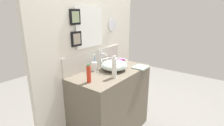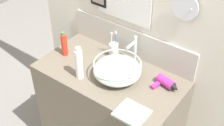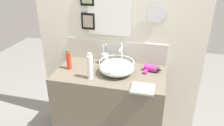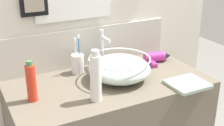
{
  "view_description": "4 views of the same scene",
  "coord_description": "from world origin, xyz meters",
  "px_view_note": "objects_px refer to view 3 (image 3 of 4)",
  "views": [
    {
      "loc": [
        -1.59,
        -1.2,
        1.58
      ],
      "look_at": [
        0.02,
        0.0,
        0.97
      ],
      "focal_mm": 28.0,
      "sensor_mm": 36.0,
      "label": 1
    },
    {
      "loc": [
        0.99,
        -1.32,
        2.25
      ],
      "look_at": [
        0.02,
        0.0,
        0.97
      ],
      "focal_mm": 50.0,
      "sensor_mm": 36.0,
      "label": 2
    },
    {
      "loc": [
        0.46,
        -1.75,
        1.82
      ],
      "look_at": [
        0.02,
        0.0,
        0.97
      ],
      "focal_mm": 35.0,
      "sensor_mm": 36.0,
      "label": 3
    },
    {
      "loc": [
        -0.66,
        -1.31,
        1.57
      ],
      "look_at": [
        0.02,
        0.0,
        0.97
      ],
      "focal_mm": 50.0,
      "sensor_mm": 36.0,
      "label": 4
    }
  ],
  "objects_px": {
    "hair_drier": "(152,69)",
    "toothbrush_cup": "(105,58)",
    "spray_bottle": "(90,67)",
    "shampoo_bottle": "(69,60)",
    "hand_towel": "(143,89)",
    "faucet": "(121,53)",
    "glass_bowl_sink": "(117,67)"
  },
  "relations": [
    {
      "from": "glass_bowl_sink",
      "to": "hand_towel",
      "type": "bearing_deg",
      "value": -39.48
    },
    {
      "from": "glass_bowl_sink",
      "to": "hair_drier",
      "type": "xyz_separation_m",
      "value": [
        0.32,
        0.12,
        -0.03
      ]
    },
    {
      "from": "glass_bowl_sink",
      "to": "shampoo_bottle",
      "type": "xyz_separation_m",
      "value": [
        -0.46,
        -0.02,
        0.03
      ]
    },
    {
      "from": "faucet",
      "to": "hair_drier",
      "type": "relative_size",
      "value": 1.24
    },
    {
      "from": "hair_drier",
      "to": "hand_towel",
      "type": "distance_m",
      "value": 0.34
    },
    {
      "from": "toothbrush_cup",
      "to": "shampoo_bottle",
      "type": "bearing_deg",
      "value": -146.38
    },
    {
      "from": "spray_bottle",
      "to": "hand_towel",
      "type": "xyz_separation_m",
      "value": [
        0.47,
        -0.08,
        -0.11
      ]
    },
    {
      "from": "shampoo_bottle",
      "to": "spray_bottle",
      "type": "xyz_separation_m",
      "value": [
        0.26,
        -0.13,
        0.02
      ]
    },
    {
      "from": "shampoo_bottle",
      "to": "hand_towel",
      "type": "distance_m",
      "value": 0.76
    },
    {
      "from": "hair_drier",
      "to": "toothbrush_cup",
      "type": "bearing_deg",
      "value": 171.97
    },
    {
      "from": "spray_bottle",
      "to": "toothbrush_cup",
      "type": "bearing_deg",
      "value": 82.88
    },
    {
      "from": "shampoo_bottle",
      "to": "spray_bottle",
      "type": "bearing_deg",
      "value": -26.65
    },
    {
      "from": "hair_drier",
      "to": "toothbrush_cup",
      "type": "relative_size",
      "value": 0.82
    },
    {
      "from": "shampoo_bottle",
      "to": "glass_bowl_sink",
      "type": "bearing_deg",
      "value": 2.0
    },
    {
      "from": "hand_towel",
      "to": "faucet",
      "type": "bearing_deg",
      "value": 122.37
    },
    {
      "from": "faucet",
      "to": "toothbrush_cup",
      "type": "bearing_deg",
      "value": -173.32
    },
    {
      "from": "hair_drier",
      "to": "spray_bottle",
      "type": "distance_m",
      "value": 0.59
    },
    {
      "from": "glass_bowl_sink",
      "to": "toothbrush_cup",
      "type": "distance_m",
      "value": 0.25
    },
    {
      "from": "glass_bowl_sink",
      "to": "toothbrush_cup",
      "type": "bearing_deg",
      "value": 131.47
    },
    {
      "from": "toothbrush_cup",
      "to": "hand_towel",
      "type": "height_order",
      "value": "toothbrush_cup"
    },
    {
      "from": "faucet",
      "to": "glass_bowl_sink",
      "type": "bearing_deg",
      "value": -90.0
    },
    {
      "from": "toothbrush_cup",
      "to": "spray_bottle",
      "type": "xyz_separation_m",
      "value": [
        -0.04,
        -0.33,
        0.06
      ]
    },
    {
      "from": "toothbrush_cup",
      "to": "shampoo_bottle",
      "type": "relative_size",
      "value": 1.09
    },
    {
      "from": "faucet",
      "to": "spray_bottle",
      "type": "bearing_deg",
      "value": -120.26
    },
    {
      "from": "toothbrush_cup",
      "to": "spray_bottle",
      "type": "distance_m",
      "value": 0.34
    },
    {
      "from": "glass_bowl_sink",
      "to": "toothbrush_cup",
      "type": "relative_size",
      "value": 1.53
    },
    {
      "from": "faucet",
      "to": "hand_towel",
      "type": "xyz_separation_m",
      "value": [
        0.27,
        -0.42,
        -0.12
      ]
    },
    {
      "from": "toothbrush_cup",
      "to": "hand_towel",
      "type": "xyz_separation_m",
      "value": [
        0.43,
        -0.41,
        -0.05
      ]
    },
    {
      "from": "hair_drier",
      "to": "toothbrush_cup",
      "type": "height_order",
      "value": "toothbrush_cup"
    },
    {
      "from": "faucet",
      "to": "toothbrush_cup",
      "type": "height_order",
      "value": "faucet"
    },
    {
      "from": "glass_bowl_sink",
      "to": "shampoo_bottle",
      "type": "relative_size",
      "value": 1.67
    },
    {
      "from": "faucet",
      "to": "toothbrush_cup",
      "type": "relative_size",
      "value": 1.02
    }
  ]
}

